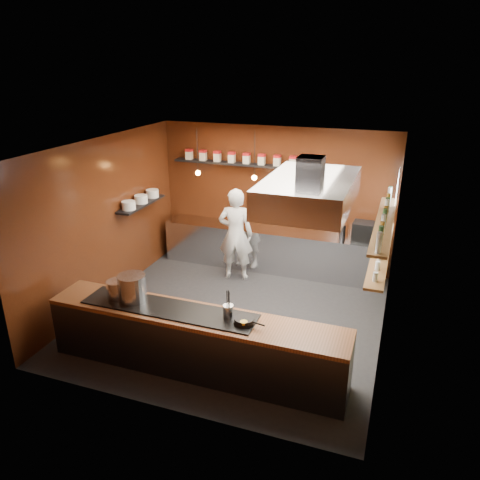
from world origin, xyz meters
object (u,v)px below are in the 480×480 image
at_px(extractor_hood, 309,191).
at_px(stockpot_small, 117,289).
at_px(chef, 236,234).
at_px(stockpot_large, 132,288).
at_px(espresso_machine, 363,232).

relative_size(extractor_hood, stockpot_small, 6.83).
distance_m(stockpot_small, chef, 3.18).
relative_size(stockpot_large, stockpot_small, 1.41).
bearing_deg(stockpot_large, chef, 81.08).
xyz_separation_m(stockpot_small, chef, (0.74, 3.08, -0.12)).
distance_m(extractor_hood, espresso_machine, 2.94).
bearing_deg(espresso_machine, chef, -163.86).
height_order(extractor_hood, chef, extractor_hood).
xyz_separation_m(stockpot_small, espresso_machine, (3.17, 3.69, 0.02)).
height_order(extractor_hood, espresso_machine, extractor_hood).
height_order(extractor_hood, stockpot_small, extractor_hood).
distance_m(extractor_hood, stockpot_small, 3.16).
distance_m(stockpot_large, espresso_machine, 4.69).
bearing_deg(espresso_machine, stockpot_small, -128.51).
xyz_separation_m(extractor_hood, espresso_machine, (0.62, 2.51, -1.41)).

